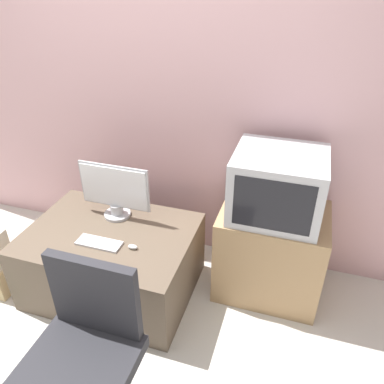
{
  "coord_description": "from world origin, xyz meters",
  "views": [
    {
      "loc": [
        1.0,
        -1.08,
        2.0
      ],
      "look_at": [
        0.38,
        0.91,
        0.74
      ],
      "focal_mm": 35.0,
      "sensor_mm": 36.0,
      "label": 1
    }
  ],
  "objects_px": {
    "keyboard": "(99,243)",
    "cardboard_box_lower": "(0,276)",
    "main_monitor": "(115,191)",
    "mouse": "(133,247)",
    "office_chair": "(84,362)",
    "crt_tv": "(278,185)"
  },
  "relations": [
    {
      "from": "keyboard",
      "to": "cardboard_box_lower",
      "type": "height_order",
      "value": "keyboard"
    },
    {
      "from": "main_monitor",
      "to": "mouse",
      "type": "relative_size",
      "value": 8.04
    },
    {
      "from": "office_chair",
      "to": "keyboard",
      "type": "bearing_deg",
      "value": 113.55
    },
    {
      "from": "mouse",
      "to": "cardboard_box_lower",
      "type": "distance_m",
      "value": 1.09
    },
    {
      "from": "keyboard",
      "to": "crt_tv",
      "type": "height_order",
      "value": "crt_tv"
    },
    {
      "from": "cardboard_box_lower",
      "to": "office_chair",
      "type": "bearing_deg",
      "value": -27.91
    },
    {
      "from": "office_chair",
      "to": "cardboard_box_lower",
      "type": "relative_size",
      "value": 3.86
    },
    {
      "from": "crt_tv",
      "to": "cardboard_box_lower",
      "type": "xyz_separation_m",
      "value": [
        -1.8,
        -0.59,
        -0.74
      ]
    },
    {
      "from": "crt_tv",
      "to": "main_monitor",
      "type": "bearing_deg",
      "value": -173.06
    },
    {
      "from": "mouse",
      "to": "office_chair",
      "type": "relative_size",
      "value": 0.07
    },
    {
      "from": "mouse",
      "to": "keyboard",
      "type": "bearing_deg",
      "value": -174.05
    },
    {
      "from": "cardboard_box_lower",
      "to": "mouse",
      "type": "bearing_deg",
      "value": 8.79
    },
    {
      "from": "keyboard",
      "to": "office_chair",
      "type": "bearing_deg",
      "value": -66.45
    },
    {
      "from": "keyboard",
      "to": "mouse",
      "type": "height_order",
      "value": "mouse"
    },
    {
      "from": "mouse",
      "to": "cardboard_box_lower",
      "type": "bearing_deg",
      "value": -171.21
    },
    {
      "from": "mouse",
      "to": "crt_tv",
      "type": "bearing_deg",
      "value": 28.3
    },
    {
      "from": "keyboard",
      "to": "cardboard_box_lower",
      "type": "distance_m",
      "value": 0.88
    },
    {
      "from": "cardboard_box_lower",
      "to": "crt_tv",
      "type": "bearing_deg",
      "value": 18.01
    },
    {
      "from": "keyboard",
      "to": "mouse",
      "type": "xyz_separation_m",
      "value": [
        0.22,
        0.02,
        0.01
      ]
    },
    {
      "from": "main_monitor",
      "to": "mouse",
      "type": "xyz_separation_m",
      "value": [
        0.26,
        -0.3,
        -0.18
      ]
    },
    {
      "from": "office_chair",
      "to": "main_monitor",
      "type": "bearing_deg",
      "value": 108.46
    },
    {
      "from": "mouse",
      "to": "office_chair",
      "type": "height_order",
      "value": "office_chair"
    }
  ]
}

